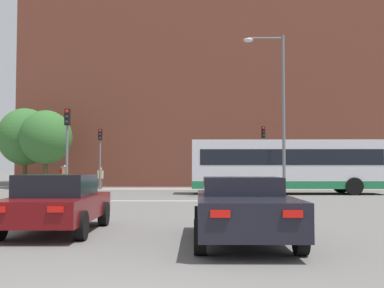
{
  "coord_description": "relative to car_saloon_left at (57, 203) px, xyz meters",
  "views": [
    {
      "loc": [
        1.05,
        -4.97,
        1.55
      ],
      "look_at": [
        0.72,
        24.32,
        3.0
      ],
      "focal_mm": 45.0,
      "sensor_mm": 36.0,
      "label": 1
    }
  ],
  "objects": [
    {
      "name": "car_roadster_right",
      "position": [
        4.31,
        -1.51,
        -0.02
      ],
      "size": [
        2.01,
        4.7,
        1.35
      ],
      "rotation": [
        0.0,
        0.0,
        0.0
      ],
      "color": "black",
      "rests_on": "ground_plane"
    },
    {
      "name": "street_lamp_junction",
      "position": [
        7.5,
        13.13,
        4.34
      ],
      "size": [
        2.13,
        0.36,
        8.43
      ],
      "color": "slate",
      "rests_on": "ground_plane"
    },
    {
      "name": "pedestrian_waiting",
      "position": [
        -6.2,
        23.14,
        0.32
      ],
      "size": [
        0.42,
        0.26,
        1.75
      ],
      "rotation": [
        0.0,
        0.0,
        3.26
      ],
      "color": "brown",
      "rests_on": "ground_plane"
    },
    {
      "name": "pedestrian_walking_east",
      "position": [
        -3.73,
        23.56,
        0.2
      ],
      "size": [
        0.42,
        0.26,
        1.58
      ],
      "rotation": [
        0.0,
        0.0,
        6.18
      ],
      "color": "brown",
      "rests_on": "ground_plane"
    },
    {
      "name": "traffic_light_far_right",
      "position": [
        8.08,
        22.67,
        2.28
      ],
      "size": [
        0.26,
        0.31,
        4.49
      ],
      "color": "slate",
      "rests_on": "ground_plane"
    },
    {
      "name": "tree_kerbside",
      "position": [
        -9.68,
        24.62,
        3.18
      ],
      "size": [
        4.11,
        4.11,
        6.06
      ],
      "color": "#4C3823",
      "rests_on": "ground_plane"
    },
    {
      "name": "stop_line_strip",
      "position": [
        2.33,
        10.97,
        -0.71
      ],
      "size": [
        8.66,
        0.3,
        0.01
      ],
      "primitive_type": "cube",
      "color": "silver",
      "rests_on": "ground_plane"
    },
    {
      "name": "tree_by_building",
      "position": [
        -7.66,
        23.21,
        3.04
      ],
      "size": [
        3.74,
        3.74,
        5.74
      ],
      "color": "#4C3823",
      "rests_on": "ground_plane"
    },
    {
      "name": "brick_civic_building",
      "position": [
        5.47,
        33.81,
        8.93
      ],
      "size": [
        34.64,
        12.94,
        25.92
      ],
      "color": "brown",
      "rests_on": "ground_plane"
    },
    {
      "name": "far_pavement",
      "position": [
        2.33,
        23.37,
        -0.71
      ],
      "size": [
        69.62,
        2.5,
        0.01
      ],
      "primitive_type": "cube",
      "color": "gray",
      "rests_on": "ground_plane"
    },
    {
      "name": "pedestrian_walking_west",
      "position": [
        -6.58,
        23.72,
        0.28
      ],
      "size": [
        0.4,
        0.24,
        1.69
      ],
      "rotation": [
        0.0,
        0.0,
        3.13
      ],
      "color": "black",
      "rests_on": "ground_plane"
    },
    {
      "name": "traffic_light_far_left",
      "position": [
        -3.56,
        22.54,
        2.18
      ],
      "size": [
        0.26,
        0.31,
        4.32
      ],
      "color": "slate",
      "rests_on": "ground_plane"
    },
    {
      "name": "car_saloon_left",
      "position": [
        0.0,
        0.0,
        0.0
      ],
      "size": [
        2.02,
        4.33,
        1.38
      ],
      "rotation": [
        0.0,
        0.0,
        0.01
      ],
      "color": "#600C0F",
      "rests_on": "ground_plane"
    },
    {
      "name": "bus_crossing_lead",
      "position": [
        8.71,
        16.93,
        0.98
      ],
      "size": [
        11.31,
        2.78,
        3.15
      ],
      "rotation": [
        0.0,
        0.0,
        -1.57
      ],
      "color": "silver",
      "rests_on": "ground_plane"
    },
    {
      "name": "traffic_light_near_left",
      "position": [
        -2.95,
        11.61,
        2.24
      ],
      "size": [
        0.26,
        0.31,
        4.41
      ],
      "color": "slate",
      "rests_on": "ground_plane"
    }
  ]
}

